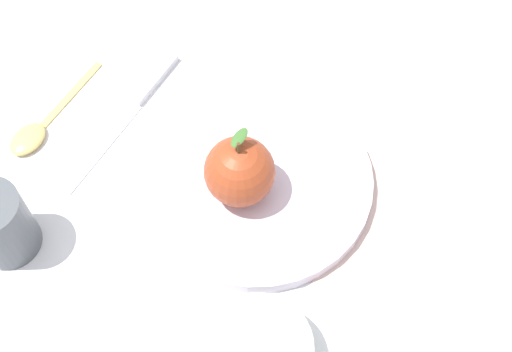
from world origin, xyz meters
TOP-DOWN VIEW (x-y plane):
  - ground_plane at (0.00, 0.00)m, footprint 2.40×2.40m
  - dinner_plate at (-0.02, -0.04)m, footprint 0.26×0.26m
  - apple at (-0.03, -0.03)m, footprint 0.07×0.07m
  - side_bowl at (-0.21, -0.06)m, footprint 0.10×0.10m
  - knife at (0.08, 0.11)m, footprint 0.21×0.11m
  - spoon at (0.04, 0.21)m, footprint 0.15×0.09m
  - linen_napkin at (-0.07, -0.20)m, footprint 0.21×0.18m

SIDE VIEW (x-z plane):
  - ground_plane at x=0.00m, z-range 0.00..0.00m
  - linen_napkin at x=-0.07m, z-range 0.00..0.00m
  - knife at x=0.08m, z-range 0.00..0.01m
  - spoon at x=0.04m, z-range 0.00..0.01m
  - dinner_plate at x=-0.02m, z-range 0.00..0.02m
  - side_bowl at x=-0.21m, z-range 0.00..0.05m
  - apple at x=-0.03m, z-range 0.01..0.10m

